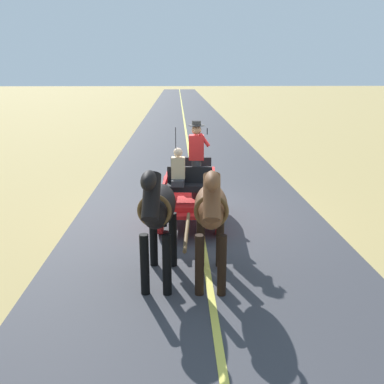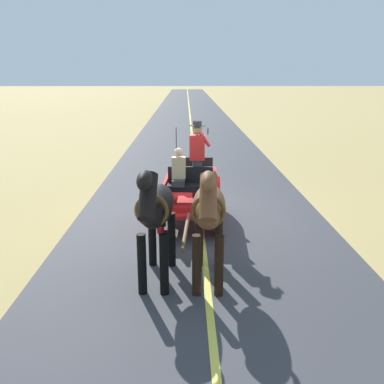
# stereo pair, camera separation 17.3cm
# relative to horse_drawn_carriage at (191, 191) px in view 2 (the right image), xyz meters

# --- Properties ---
(ground_plane) EXTENTS (200.00, 200.00, 0.00)m
(ground_plane) POSITION_rel_horse_drawn_carriage_xyz_m (-0.23, -0.55, -0.82)
(ground_plane) COLOR tan
(road_surface) EXTENTS (6.25, 160.00, 0.01)m
(road_surface) POSITION_rel_horse_drawn_carriage_xyz_m (-0.23, -0.55, -0.81)
(road_surface) COLOR #38383D
(road_surface) RESTS_ON ground
(road_centre_stripe) EXTENTS (0.12, 160.00, 0.00)m
(road_centre_stripe) POSITION_rel_horse_drawn_carriage_xyz_m (-0.23, -0.55, -0.81)
(road_centre_stripe) COLOR #DBCC4C
(road_centre_stripe) RESTS_ON road_surface
(horse_drawn_carriage) EXTENTS (1.55, 4.52, 2.50)m
(horse_drawn_carriage) POSITION_rel_horse_drawn_carriage_xyz_m (0.00, 0.00, 0.00)
(horse_drawn_carriage) COLOR red
(horse_drawn_carriage) RESTS_ON ground
(horse_near_side) EXTENTS (0.67, 2.14, 2.21)m
(horse_near_side) POSITION_rel_horse_drawn_carriage_xyz_m (-0.25, 3.05, 0.51)
(horse_near_side) COLOR brown
(horse_near_side) RESTS_ON ground
(horse_off_side) EXTENTS (0.68, 2.14, 2.21)m
(horse_off_side) POSITION_rel_horse_drawn_carriage_xyz_m (0.63, 3.00, 0.51)
(horse_off_side) COLOR black
(horse_off_side) RESTS_ON ground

